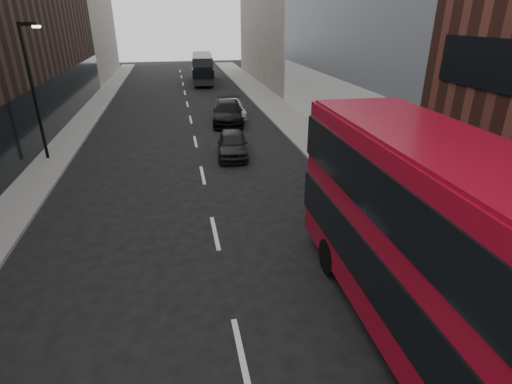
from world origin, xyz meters
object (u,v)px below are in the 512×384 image
grey_bus (203,68)px  car_a (232,144)px  car_b (230,109)px  street_lamp (33,84)px  car_c (228,112)px  red_bus (463,263)px

grey_bus → car_a: size_ratio=2.41×
grey_bus → car_b: grey_bus is taller
street_lamp → car_a: street_lamp is taller
car_b → car_a: bearing=-104.2°
car_c → car_b: bearing=83.8°
grey_bus → car_a: (-0.49, -27.76, -1.01)m
car_b → car_c: bearing=-111.0°
street_lamp → car_c: size_ratio=1.28×
car_a → street_lamp: bearing=-179.9°
street_lamp → car_a: size_ratio=1.68×
street_lamp → car_c: 13.18m
red_bus → car_c: (-1.69, 23.61, -2.01)m
car_a → car_b: car_a is taller
street_lamp → car_b: street_lamp is taller
grey_bus → car_a: 27.78m
grey_bus → car_b: bearing=-84.3°
street_lamp → car_b: bearing=35.1°
red_bus → grey_bus: bearing=93.8°
grey_bus → car_c: 20.12m
car_b → car_c: size_ratio=0.77×
grey_bus → car_c: bearing=-85.6°
street_lamp → car_c: (10.98, 6.45, -3.39)m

